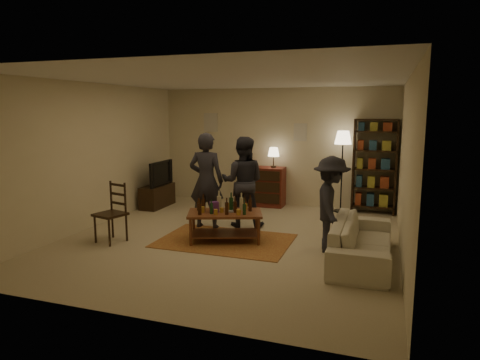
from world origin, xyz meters
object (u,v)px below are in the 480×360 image
at_px(bookshelf, 374,165).
at_px(person_left, 206,181).
at_px(dining_chair, 113,210).
at_px(dresser, 263,185).
at_px(sofa, 362,241).
at_px(person_right, 243,182).
at_px(person_by_sofa, 331,204).
at_px(tv_stand, 157,190).
at_px(floor_lamp, 343,143).
at_px(coffee_table, 224,216).

xyz_separation_m(bookshelf, person_left, (-2.91, -2.25, -0.14)).
bearing_deg(dining_chair, dresser, 79.93).
xyz_separation_m(dresser, sofa, (2.39, -3.11, -0.17)).
distance_m(person_right, person_by_sofa, 2.02).
bearing_deg(person_right, person_left, 19.89).
relative_size(tv_stand, floor_lamp, 0.60).
distance_m(sofa, person_by_sofa, 0.74).
bearing_deg(dining_chair, person_by_sofa, 25.67).
xyz_separation_m(dining_chair, person_by_sofa, (3.53, 0.65, 0.21)).
height_order(dining_chair, sofa, dining_chair).
xyz_separation_m(coffee_table, person_by_sofa, (1.75, 0.05, 0.32)).
bearing_deg(floor_lamp, person_by_sofa, -87.64).
height_order(floor_lamp, person_left, person_left).
xyz_separation_m(bookshelf, person_right, (-2.32, -1.91, -0.18)).
xyz_separation_m(dining_chair, person_right, (1.76, 1.62, 0.32)).
height_order(dining_chair, tv_stand, tv_stand).
height_order(tv_stand, bookshelf, bookshelf).
distance_m(bookshelf, floor_lamp, 0.82).
distance_m(person_left, person_right, 0.69).
xyz_separation_m(coffee_table, tv_stand, (-2.39, 1.94, -0.05)).
xyz_separation_m(tv_stand, bookshelf, (4.69, 0.98, 0.65)).
height_order(dresser, floor_lamp, floor_lamp).
bearing_deg(sofa, dining_chair, 94.94).
relative_size(tv_stand, bookshelf, 0.52).
distance_m(bookshelf, sofa, 3.26).
bearing_deg(bookshelf, sofa, -90.82).
xyz_separation_m(dining_chair, tv_stand, (-0.62, 2.55, -0.15)).
bearing_deg(dresser, dining_chair, -115.28).
distance_m(dresser, person_left, 2.28).
height_order(coffee_table, person_left, person_left).
relative_size(coffee_table, person_right, 0.81).
distance_m(dresser, bookshelf, 2.50).
bearing_deg(tv_stand, sofa, -25.34).
bearing_deg(tv_stand, dining_chair, -76.37).
bearing_deg(sofa, dresser, 37.54).
distance_m(tv_stand, dresser, 2.43).
height_order(coffee_table, tv_stand, tv_stand).
bearing_deg(person_left, person_right, -154.85).
relative_size(coffee_table, tv_stand, 1.31).
height_order(tv_stand, floor_lamp, floor_lamp).
bearing_deg(bookshelf, dresser, -178.43).
distance_m(coffee_table, tv_stand, 3.08).
bearing_deg(person_right, coffee_table, 80.93).
xyz_separation_m(bookshelf, sofa, (-0.05, -3.18, -0.73)).
bearing_deg(coffee_table, sofa, -6.48).
bearing_deg(dining_chair, floor_lamp, 60.08).
xyz_separation_m(tv_stand, sofa, (4.64, -2.20, -0.08)).
xyz_separation_m(dining_chair, sofa, (4.03, 0.35, -0.24)).
bearing_deg(bookshelf, dining_chair, -139.10).
bearing_deg(person_right, dresser, -96.15).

